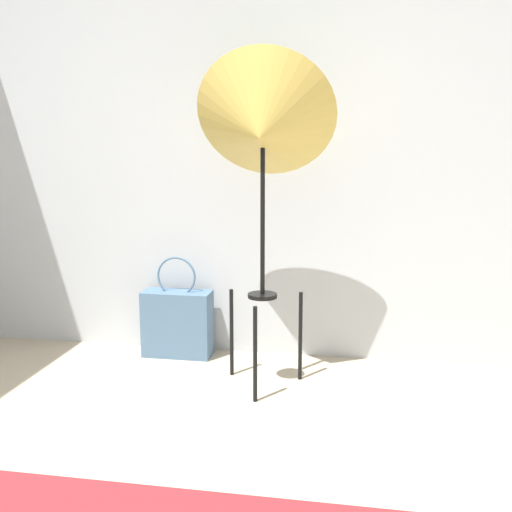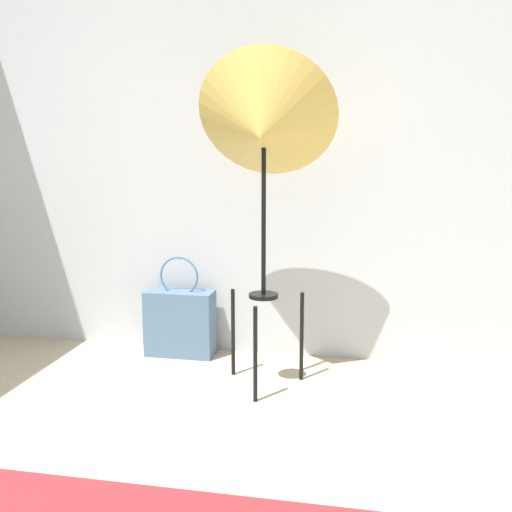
{
  "view_description": "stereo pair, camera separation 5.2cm",
  "coord_description": "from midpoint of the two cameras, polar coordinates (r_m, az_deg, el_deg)",
  "views": [
    {
      "loc": [
        0.68,
        -1.02,
        1.17
      ],
      "look_at": [
        0.23,
        1.55,
        0.7
      ],
      "focal_mm": 42.0,
      "sensor_mm": 36.0,
      "label": 1
    },
    {
      "loc": [
        0.73,
        -1.01,
        1.17
      ],
      "look_at": [
        0.23,
        1.55,
        0.7
      ],
      "focal_mm": 42.0,
      "sensor_mm": 36.0,
      "label": 2
    }
  ],
  "objects": [
    {
      "name": "photo_umbrella",
      "position": [
        2.85,
        1.29,
        12.12
      ],
      "size": [
        0.68,
        0.55,
        1.63
      ],
      "color": "black",
      "rests_on": "ground_plane"
    },
    {
      "name": "wall_back",
      "position": [
        3.38,
        -0.93,
        12.42
      ],
      "size": [
        8.0,
        0.05,
        2.6
      ],
      "color": "#B7BCC1",
      "rests_on": "ground_plane"
    },
    {
      "name": "tote_bag",
      "position": [
        3.46,
        -6.81,
        -6.25
      ],
      "size": [
        0.39,
        0.16,
        0.57
      ],
      "color": "slate",
      "rests_on": "ground_plane"
    }
  ]
}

